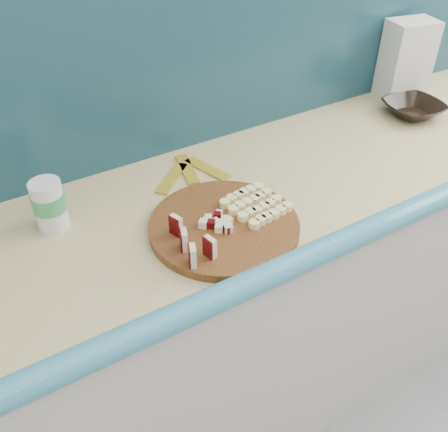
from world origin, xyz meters
TOP-DOWN VIEW (x-y plane):
  - kitchen_counter at (0.10, 1.50)m, footprint 2.20×0.63m
  - backsplash at (0.10, 1.79)m, footprint 2.20×0.02m
  - cutting_board at (-0.32, 1.38)m, footprint 0.40×0.40m
  - apple_wedges at (-0.43, 1.34)m, footprint 0.07×0.14m
  - apple_chunks at (-0.34, 1.38)m, footprint 0.06×0.06m
  - banana_slices at (-0.22, 1.39)m, footprint 0.15×0.15m
  - brown_bowl at (0.54, 1.57)m, footprint 0.21×0.21m
  - flour_bag at (0.61, 1.70)m, footprint 0.18×0.14m
  - canister at (-0.66, 1.61)m, footprint 0.08×0.08m
  - banana_peel at (-0.27, 1.65)m, footprint 0.21×0.19m

SIDE VIEW (x-z plane):
  - kitchen_counter at x=0.10m, z-range 0.00..0.91m
  - banana_peel at x=-0.27m, z-range 0.91..0.92m
  - cutting_board at x=-0.32m, z-range 0.91..0.93m
  - brown_bowl at x=0.54m, z-range 0.91..0.96m
  - banana_slices at x=-0.22m, z-range 0.93..0.95m
  - apple_chunks at x=-0.34m, z-range 0.93..0.95m
  - apple_wedges at x=-0.43m, z-range 0.93..0.98m
  - canister at x=-0.66m, z-range 0.91..1.04m
  - flour_bag at x=0.61m, z-range 0.91..1.17m
  - backsplash at x=0.10m, z-range 0.91..1.41m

